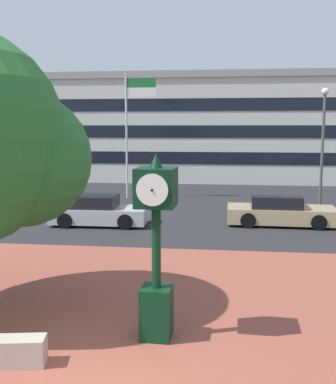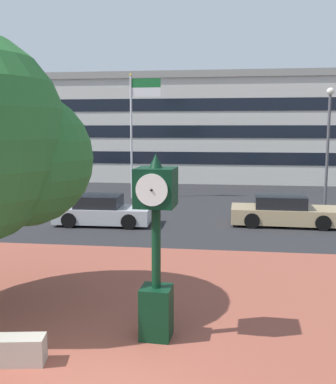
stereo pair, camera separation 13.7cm
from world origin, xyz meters
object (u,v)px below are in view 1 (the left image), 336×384
Objects in this scene: civic_building at (203,128)px; flagpole_primary at (131,123)px; street_lamp_post at (323,135)px; street_clock at (156,245)px; car_street_distant at (99,212)px; car_street_mid at (280,211)px.

flagpole_primary is at bearing -105.12° from civic_building.
flagpole_primary is 10.60m from street_lamp_post.
flagpole_primary reaches higher than street_clock.
street_clock is 0.89× the size of car_street_distant.
car_street_mid is at bearing 73.89° from street_clock.
street_lamp_post is at bearing 148.57° from car_street_mid.
car_street_distant is at bearing -81.60° from car_street_mid.
flagpole_primary is at bearing -128.43° from car_street_mid.
street_lamp_post is at bearing 113.86° from car_street_distant.
civic_building is (3.60, 20.95, 3.52)m from car_street_distant.
street_lamp_post is (10.18, 4.75, 3.18)m from car_street_distant.
flagpole_primary is at bearing 105.45° from street_clock.
flagpole_primary reaches higher than car_street_distant.
street_lamp_post reaches higher than street_clock.
car_street_distant is 8.37m from flagpole_primary.
civic_building is (-4.12, 20.01, 3.52)m from car_street_mid.
car_street_mid is 0.64× the size of flagpole_primary.
street_clock is 11.79m from car_street_mid.
car_street_mid is 0.17× the size of civic_building.
street_lamp_post is (6.58, -16.20, -0.34)m from civic_building.
flagpole_primary is (-0.05, 7.44, 3.83)m from car_street_distant.
civic_building is 4.59× the size of street_lamp_post.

